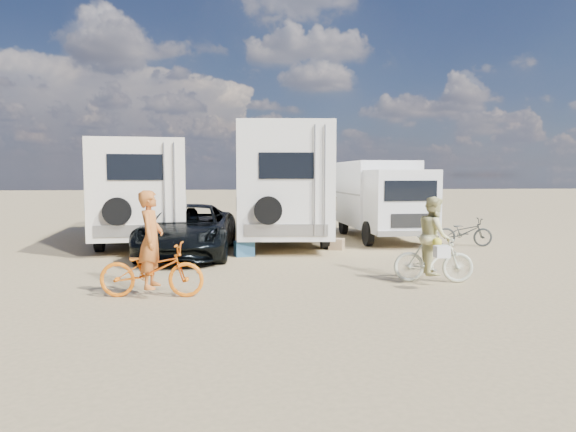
{
  "coord_description": "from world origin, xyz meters",
  "views": [
    {
      "loc": [
        -1.89,
        -11.25,
        2.33
      ],
      "look_at": [
        -0.48,
        1.43,
        1.3
      ],
      "focal_mm": 31.84,
      "sensor_mm": 36.0,
      "label": 1
    }
  ],
  "objects": [
    {
      "name": "rv_left",
      "position": [
        -4.88,
        7.02,
        1.69
      ],
      "size": [
        3.4,
        7.69,
        3.38
      ],
      "primitive_type": null,
      "rotation": [
        0.0,
        0.0,
        0.09
      ],
      "color": "white",
      "rests_on": "ground"
    },
    {
      "name": "crate",
      "position": [
        1.38,
        4.31,
        0.17
      ],
      "size": [
        0.57,
        0.57,
        0.35
      ],
      "primitive_type": "cube",
      "rotation": [
        0.0,
        0.0,
        -0.42
      ],
      "color": "#886E50",
      "rests_on": "ground"
    },
    {
      "name": "rider_woman",
      "position": [
        2.46,
        -0.73,
        0.84
      ],
      "size": [
        0.79,
        0.93,
        1.69
      ],
      "primitive_type": "imported",
      "rotation": [
        0.0,
        0.0,
        1.37
      ],
      "color": "#D2CB88",
      "rests_on": "ground"
    },
    {
      "name": "rv_main",
      "position": [
        0.02,
        7.21,
        1.94
      ],
      "size": [
        3.52,
        8.89,
        3.89
      ],
      "primitive_type": null,
      "rotation": [
        0.0,
        0.0,
        -0.09
      ],
      "color": "silver",
      "rests_on": "ground"
    },
    {
      "name": "cooler",
      "position": [
        -1.53,
        3.33,
        0.21
      ],
      "size": [
        0.6,
        0.49,
        0.43
      ],
      "primitive_type": "cube",
      "rotation": [
        0.0,
        0.0,
        0.21
      ],
      "color": "#2A587E",
      "rests_on": "ground"
    },
    {
      "name": "bike_parked",
      "position": [
        5.68,
        4.57,
        0.47
      ],
      "size": [
        1.86,
        0.93,
        0.93
      ],
      "primitive_type": "imported",
      "rotation": [
        0.0,
        0.0,
        1.39
      ],
      "color": "#292C29",
      "rests_on": "ground"
    },
    {
      "name": "bike_man",
      "position": [
        -3.41,
        -1.42,
        0.52
      ],
      "size": [
        2.05,
        0.9,
        1.04
      ],
      "primitive_type": "imported",
      "rotation": [
        0.0,
        0.0,
        1.46
      ],
      "color": "orange",
      "rests_on": "ground"
    },
    {
      "name": "bike_woman",
      "position": [
        2.46,
        -0.73,
        0.51
      ],
      "size": [
        1.76,
        0.81,
        1.02
      ],
      "primitive_type": "imported",
      "rotation": [
        0.0,
        0.0,
        1.37
      ],
      "color": "beige",
      "rests_on": "ground"
    },
    {
      "name": "box_truck",
      "position": [
        3.54,
        6.73,
        1.41
      ],
      "size": [
        2.33,
        5.75,
        2.83
      ],
      "primitive_type": null,
      "rotation": [
        0.0,
        0.0,
        0.02
      ],
      "color": "silver",
      "rests_on": "ground"
    },
    {
      "name": "rider_man",
      "position": [
        -3.41,
        -1.42,
        0.93
      ],
      "size": [
        0.52,
        0.72,
        1.86
      ],
      "primitive_type": "imported",
      "rotation": [
        0.0,
        0.0,
        1.46
      ],
      "color": "#BF6326",
      "rests_on": "ground"
    },
    {
      "name": "dark_suv",
      "position": [
        -3.12,
        3.68,
        0.74
      ],
      "size": [
        2.8,
        5.44,
        1.47
      ],
      "primitive_type": "imported",
      "rotation": [
        0.0,
        0.0,
        -0.07
      ],
      "color": "black",
      "rests_on": "ground"
    },
    {
      "name": "ground",
      "position": [
        0.0,
        0.0,
        0.0
      ],
      "size": [
        140.0,
        140.0,
        0.0
      ],
      "primitive_type": "plane",
      "color": "tan",
      "rests_on": "ground"
    }
  ]
}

